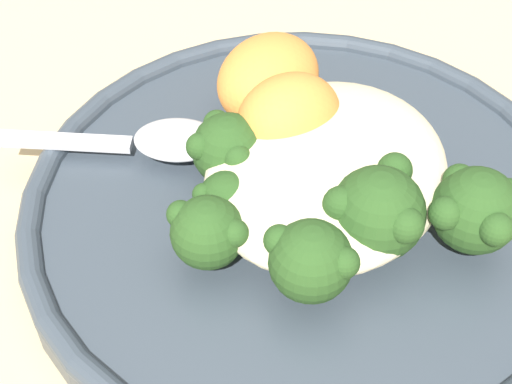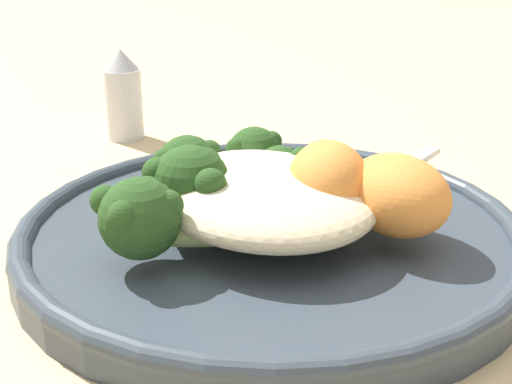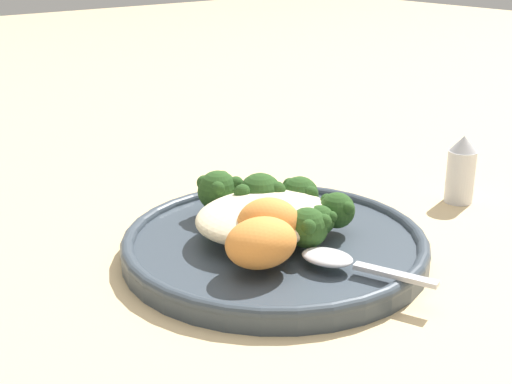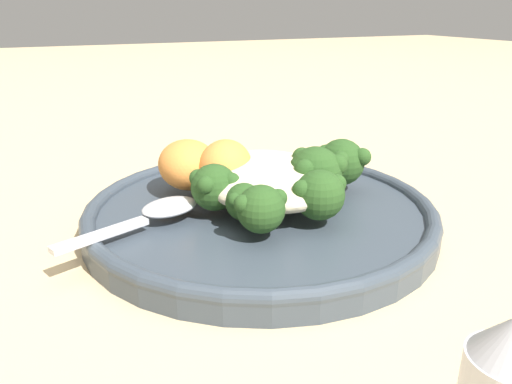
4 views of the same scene
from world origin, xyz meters
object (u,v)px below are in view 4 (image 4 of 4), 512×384
at_px(sweet_potato_chunk_0, 188,165).
at_px(broccoli_stalk_4, 310,174).
at_px(broccoli_stalk_1, 249,196).
at_px(broccoli_stalk_2, 261,203).
at_px(broccoli_stalk_3, 308,193).
at_px(sweet_potato_chunk_1, 225,168).
at_px(spoon, 160,212).
at_px(plate, 260,212).
at_px(quinoa_mound, 261,178).
at_px(broccoli_stalk_5, 323,166).
at_px(broccoli_stalk_0, 222,186).

bearing_deg(sweet_potato_chunk_0, broccoli_stalk_4, 51.53).
xyz_separation_m(broccoli_stalk_1, broccoli_stalk_2, (0.02, -0.00, 0.00)).
height_order(broccoli_stalk_3, sweet_potato_chunk_1, sweet_potato_chunk_1).
relative_size(sweet_potato_chunk_1, spoon, 0.48).
relative_size(plate, broccoli_stalk_1, 3.15).
relative_size(sweet_potato_chunk_0, sweet_potato_chunk_1, 1.13).
xyz_separation_m(plate, broccoli_stalk_2, (0.04, -0.02, 0.02)).
height_order(plate, broccoli_stalk_1, broccoli_stalk_1).
bearing_deg(sweet_potato_chunk_0, broccoli_stalk_2, 15.93).
xyz_separation_m(quinoa_mound, broccoli_stalk_1, (0.02, -0.02, -0.00)).
xyz_separation_m(broccoli_stalk_2, broccoli_stalk_3, (0.00, 0.04, 0.00)).
distance_m(plate, broccoli_stalk_4, 0.05).
xyz_separation_m(broccoli_stalk_3, broccoli_stalk_5, (-0.05, 0.04, 0.00)).
distance_m(broccoli_stalk_0, broccoli_stalk_3, 0.06).
bearing_deg(broccoli_stalk_1, sweet_potato_chunk_1, -140.71).
distance_m(broccoli_stalk_2, spoon, 0.07).
bearing_deg(quinoa_mound, sweet_potato_chunk_0, -134.23).
bearing_deg(plate, sweet_potato_chunk_1, -141.18).
bearing_deg(broccoli_stalk_3, sweet_potato_chunk_1, -155.10).
height_order(plate, spoon, spoon).
distance_m(quinoa_mound, broccoli_stalk_3, 0.05).
distance_m(broccoli_stalk_0, broccoli_stalk_4, 0.07).
relative_size(broccoli_stalk_0, broccoli_stalk_4, 0.99).
bearing_deg(spoon, broccoli_stalk_0, 162.80).
bearing_deg(broccoli_stalk_1, broccoli_stalk_5, 140.49).
bearing_deg(spoon, sweet_potato_chunk_0, -146.60).
bearing_deg(sweet_potato_chunk_0, broccoli_stalk_5, 67.66).
relative_size(broccoli_stalk_5, sweet_potato_chunk_1, 2.23).
relative_size(broccoli_stalk_2, broccoli_stalk_4, 1.33).
height_order(broccoli_stalk_2, spoon, broccoli_stalk_2).
distance_m(broccoli_stalk_2, broccoli_stalk_3, 0.04).
distance_m(plate, broccoli_stalk_3, 0.05).
xyz_separation_m(broccoli_stalk_2, sweet_potato_chunk_1, (-0.06, -0.00, 0.01)).
xyz_separation_m(broccoli_stalk_3, sweet_potato_chunk_1, (-0.06, -0.04, 0.01)).
xyz_separation_m(quinoa_mound, broccoli_stalk_2, (0.04, -0.02, -0.00)).
distance_m(broccoli_stalk_0, sweet_potato_chunk_0, 0.05).
relative_size(broccoli_stalk_5, sweet_potato_chunk_0, 1.97).
bearing_deg(broccoli_stalk_1, broccoli_stalk_2, 32.23).
bearing_deg(spoon, broccoli_stalk_4, 154.32).
bearing_deg(spoon, sweet_potato_chunk_1, -177.84).
relative_size(broccoli_stalk_3, sweet_potato_chunk_0, 1.68).
bearing_deg(plate, broccoli_stalk_1, -48.25).
distance_m(broccoli_stalk_4, broccoli_stalk_5, 0.03).
relative_size(broccoli_stalk_1, spoon, 0.78).
bearing_deg(sweet_potato_chunk_0, quinoa_mound, 45.77).
bearing_deg(broccoli_stalk_0, broccoli_stalk_5, 154.09).
relative_size(broccoli_stalk_0, sweet_potato_chunk_0, 1.32).
xyz_separation_m(broccoli_stalk_4, broccoli_stalk_5, (-0.02, 0.03, -0.00)).
relative_size(broccoli_stalk_0, broccoli_stalk_2, 0.75).
bearing_deg(quinoa_mound, spoon, -84.78).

